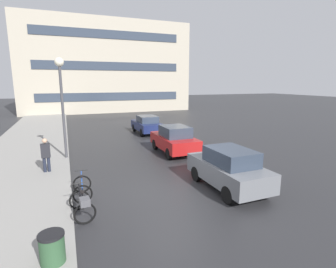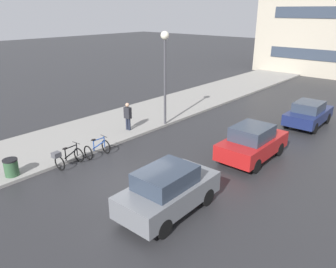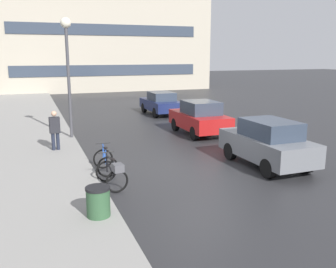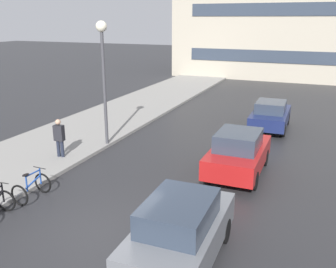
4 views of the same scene
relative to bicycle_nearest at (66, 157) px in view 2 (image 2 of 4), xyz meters
name	(u,v)px [view 2 (image 2 of 4)]	position (x,y,z in m)	size (l,w,h in m)	color
ground_plane	(131,185)	(3.31, 0.79, -0.49)	(140.00, 140.00, 0.00)	#28282B
sidewalk_kerb	(176,105)	(-2.69, 10.79, -0.42)	(4.80, 60.00, 0.14)	gray
bicycle_nearest	(66,157)	(0.00, 0.00, 0.00)	(0.79, 1.41, 0.98)	black
bicycle_second	(97,149)	(0.08, 1.61, -0.10)	(0.74, 1.09, 0.94)	black
car_grey	(168,190)	(5.63, 0.39, 0.35)	(1.82, 3.82, 1.67)	slate
car_red	(252,143)	(5.72, 6.19, 0.34)	(1.84, 3.85, 1.66)	#AD1919
car_navy	(308,114)	(5.98, 12.74, 0.26)	(1.82, 3.87, 1.48)	navy
pedestrian	(128,116)	(-1.28, 4.83, 0.48)	(0.42, 0.27, 1.72)	#1E2333
streetlamp	(165,60)	(-0.43, 7.02, 3.43)	(0.47, 0.47, 5.49)	#424247
trash_bin	(11,169)	(-0.80, -2.07, -0.05)	(0.59, 0.59, 0.87)	#2D5133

